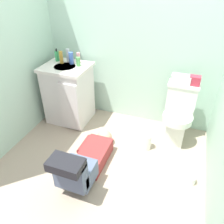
{
  "coord_description": "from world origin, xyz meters",
  "views": [
    {
      "loc": [
        0.75,
        -1.72,
        1.91
      ],
      "look_at": [
        -0.01,
        0.35,
        0.45
      ],
      "focal_mm": 35.88,
      "sensor_mm": 36.0,
      "label": 1
    }
  ],
  "objects_px": {
    "vanity_cabinet": "(69,93)",
    "soap_dispenser": "(57,56)",
    "bottle_blue": "(71,58)",
    "bottle_pink": "(79,58)",
    "toiletry_bag": "(195,81)",
    "bottle_green": "(78,62)",
    "bottle_amber": "(61,57)",
    "toilet_paper_roll": "(190,179)",
    "toilet": "(178,115)",
    "tissue_box": "(181,79)",
    "bottle_clear": "(68,55)",
    "faucet": "(70,58)",
    "paper_towel_roll": "(147,142)",
    "person_plumber": "(86,160)"
  },
  "relations": [
    {
      "from": "toilet",
      "to": "person_plumber",
      "type": "relative_size",
      "value": 0.7
    },
    {
      "from": "bottle_clear",
      "to": "bottle_green",
      "type": "xyz_separation_m",
      "value": [
        0.19,
        -0.09,
        -0.03
      ]
    },
    {
      "from": "faucet",
      "to": "person_plumber",
      "type": "height_order",
      "value": "faucet"
    },
    {
      "from": "soap_dispenser",
      "to": "bottle_pink",
      "type": "distance_m",
      "value": 0.31
    },
    {
      "from": "bottle_amber",
      "to": "tissue_box",
      "type": "bearing_deg",
      "value": 3.1
    },
    {
      "from": "soap_dispenser",
      "to": "toilet",
      "type": "bearing_deg",
      "value": -2.24
    },
    {
      "from": "vanity_cabinet",
      "to": "faucet",
      "type": "relative_size",
      "value": 8.2
    },
    {
      "from": "vanity_cabinet",
      "to": "soap_dispenser",
      "type": "relative_size",
      "value": 4.94
    },
    {
      "from": "tissue_box",
      "to": "toilet_paper_roll",
      "type": "xyz_separation_m",
      "value": [
        0.29,
        -0.77,
        -0.75
      ]
    },
    {
      "from": "bottle_clear",
      "to": "bottle_blue",
      "type": "bearing_deg",
      "value": -36.23
    },
    {
      "from": "paper_towel_roll",
      "to": "toilet_paper_roll",
      "type": "height_order",
      "value": "paper_towel_roll"
    },
    {
      "from": "soap_dispenser",
      "to": "tissue_box",
      "type": "bearing_deg",
      "value": 0.87
    },
    {
      "from": "bottle_blue",
      "to": "bottle_pink",
      "type": "relative_size",
      "value": 1.12
    },
    {
      "from": "bottle_clear",
      "to": "tissue_box",
      "type": "bearing_deg",
      "value": 0.15
    },
    {
      "from": "vanity_cabinet",
      "to": "bottle_pink",
      "type": "bearing_deg",
      "value": 54.6
    },
    {
      "from": "bottle_pink",
      "to": "bottle_amber",
      "type": "bearing_deg",
      "value": -156.42
    },
    {
      "from": "soap_dispenser",
      "to": "paper_towel_roll",
      "type": "xyz_separation_m",
      "value": [
        1.37,
        -0.39,
        -0.79
      ]
    },
    {
      "from": "paper_towel_roll",
      "to": "bottle_pink",
      "type": "bearing_deg",
      "value": 158.69
    },
    {
      "from": "person_plumber",
      "to": "bottle_pink",
      "type": "xyz_separation_m",
      "value": [
        -0.54,
        1.02,
        0.71
      ]
    },
    {
      "from": "toilet_paper_roll",
      "to": "bottle_pink",
      "type": "bearing_deg",
      "value": 154.25
    },
    {
      "from": "soap_dispenser",
      "to": "bottle_blue",
      "type": "distance_m",
      "value": 0.24
    },
    {
      "from": "tissue_box",
      "to": "toilet_paper_roll",
      "type": "relative_size",
      "value": 2.0
    },
    {
      "from": "toiletry_bag",
      "to": "toilet_paper_roll",
      "type": "xyz_separation_m",
      "value": [
        0.14,
        -0.77,
        -0.76
      ]
    },
    {
      "from": "faucet",
      "to": "toilet_paper_roll",
      "type": "relative_size",
      "value": 0.91
    },
    {
      "from": "toilet",
      "to": "bottle_clear",
      "type": "distance_m",
      "value": 1.61
    },
    {
      "from": "toilet",
      "to": "tissue_box",
      "type": "distance_m",
      "value": 0.44
    },
    {
      "from": "vanity_cabinet",
      "to": "paper_towel_roll",
      "type": "height_order",
      "value": "vanity_cabinet"
    },
    {
      "from": "vanity_cabinet",
      "to": "soap_dispenser",
      "type": "bearing_deg",
      "value": 146.9
    },
    {
      "from": "toilet",
      "to": "soap_dispenser",
      "type": "height_order",
      "value": "soap_dispenser"
    },
    {
      "from": "bottle_green",
      "to": "paper_towel_roll",
      "type": "xyz_separation_m",
      "value": [
        1.02,
        -0.32,
        -0.78
      ]
    },
    {
      "from": "soap_dispenser",
      "to": "bottle_clear",
      "type": "distance_m",
      "value": 0.16
    },
    {
      "from": "toiletry_bag",
      "to": "bottle_green",
      "type": "height_order",
      "value": "bottle_green"
    },
    {
      "from": "faucet",
      "to": "tissue_box",
      "type": "bearing_deg",
      "value": 0.19
    },
    {
      "from": "tissue_box",
      "to": "bottle_clear",
      "type": "relative_size",
      "value": 1.25
    },
    {
      "from": "bottle_green",
      "to": "bottle_clear",
      "type": "bearing_deg",
      "value": 155.01
    },
    {
      "from": "toilet",
      "to": "bottle_pink",
      "type": "relative_size",
      "value": 5.42
    },
    {
      "from": "soap_dispenser",
      "to": "bottle_clear",
      "type": "height_order",
      "value": "bottle_clear"
    },
    {
      "from": "toilet_paper_roll",
      "to": "toilet",
      "type": "bearing_deg",
      "value": 109.77
    },
    {
      "from": "paper_towel_roll",
      "to": "toilet_paper_roll",
      "type": "distance_m",
      "value": 0.66
    },
    {
      "from": "bottle_blue",
      "to": "bottle_pink",
      "type": "height_order",
      "value": "bottle_blue"
    },
    {
      "from": "tissue_box",
      "to": "toiletry_bag",
      "type": "bearing_deg",
      "value": 0.0
    },
    {
      "from": "bottle_amber",
      "to": "toilet_paper_roll",
      "type": "distance_m",
      "value": 2.12
    },
    {
      "from": "toilet",
      "to": "bottle_clear",
      "type": "xyz_separation_m",
      "value": [
        -1.52,
        0.09,
        0.54
      ]
    },
    {
      "from": "bottle_blue",
      "to": "tissue_box",
      "type": "bearing_deg",
      "value": 2.47
    },
    {
      "from": "bottle_green",
      "to": "paper_towel_roll",
      "type": "bearing_deg",
      "value": -17.14
    },
    {
      "from": "bottle_blue",
      "to": "toilet_paper_roll",
      "type": "xyz_separation_m",
      "value": [
        1.69,
        -0.71,
        -0.85
      ]
    },
    {
      "from": "tissue_box",
      "to": "toiletry_bag",
      "type": "xyz_separation_m",
      "value": [
        0.15,
        0.0,
        0.01
      ]
    },
    {
      "from": "faucet",
      "to": "toiletry_bag",
      "type": "height_order",
      "value": "faucet"
    },
    {
      "from": "bottle_amber",
      "to": "bottle_green",
      "type": "height_order",
      "value": "bottle_amber"
    },
    {
      "from": "vanity_cabinet",
      "to": "bottle_amber",
      "type": "xyz_separation_m",
      "value": [
        -0.09,
        0.07,
        0.48
      ]
    }
  ]
}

